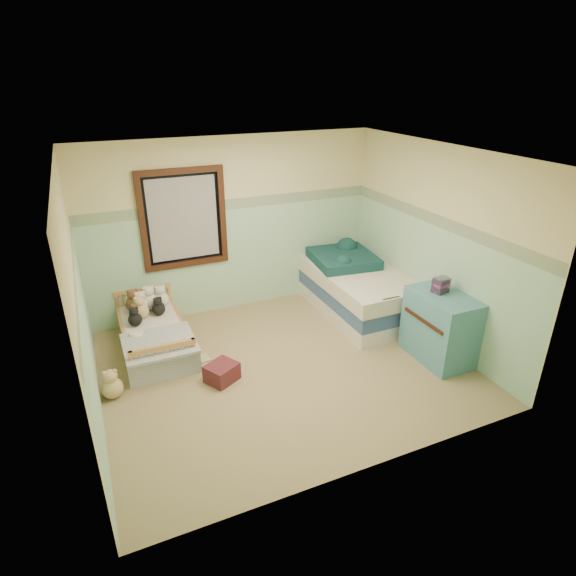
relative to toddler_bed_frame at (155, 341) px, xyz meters
name	(u,v)px	position (x,y,z in m)	size (l,w,h in m)	color
floor	(284,366)	(1.35, -1.05, -0.11)	(4.20, 3.60, 0.02)	#947F57
ceiling	(283,154)	(1.35, -1.05, 2.41)	(4.20, 3.60, 0.02)	white
wall_back	(233,226)	(1.35, 0.75, 1.15)	(4.20, 0.04, 2.50)	beige
wall_front	(373,351)	(1.35, -2.85, 1.15)	(4.20, 0.04, 2.50)	beige
wall_left	(79,305)	(-0.75, -1.05, 1.15)	(0.04, 3.60, 2.50)	beige
wall_right	(435,245)	(3.45, -1.05, 1.15)	(0.04, 3.60, 2.50)	beige
wainscot_mint	(235,259)	(1.35, 0.74, 0.65)	(4.20, 0.01, 1.50)	#A9D0B5
border_strip	(232,204)	(1.35, 0.74, 1.48)	(4.20, 0.01, 0.15)	#3A6446
window_frame	(184,219)	(0.65, 0.71, 1.35)	(1.16, 0.06, 1.36)	black
window_blinds	(183,219)	(0.65, 0.72, 1.35)	(0.92, 0.01, 1.12)	beige
toddler_bed_frame	(155,341)	(0.00, 0.00, 0.00)	(0.76, 1.52, 0.20)	#BE8047
toddler_mattress	(153,330)	(0.00, 0.00, 0.16)	(0.70, 1.46, 0.12)	silver
patchwork_quilt	(159,343)	(0.00, -0.47, 0.23)	(0.83, 0.76, 0.03)	#7897D3
plush_bed_brown	(134,304)	(-0.15, 0.50, 0.33)	(0.22, 0.22, 0.22)	brown
plush_bed_white	(150,301)	(0.05, 0.50, 0.33)	(0.23, 0.23, 0.23)	silver
plush_bed_tan	(141,311)	(-0.10, 0.28, 0.32)	(0.21, 0.21, 0.21)	#DEB87C
plush_bed_dark	(159,309)	(0.13, 0.28, 0.30)	(0.17, 0.17, 0.17)	black
plush_floor_cream	(139,350)	(-0.22, -0.18, 0.03)	(0.26, 0.26, 0.26)	#F9EACB
plush_floor_tan	(112,388)	(-0.60, -0.85, 0.02)	(0.23, 0.23, 0.23)	#DEB87C
twin_bed_frame	(354,303)	(2.90, -0.11, 0.01)	(1.02, 2.05, 0.22)	white
twin_boxspring	(355,290)	(2.90, -0.11, 0.23)	(1.02, 2.05, 0.22)	navy
twin_mattress	(356,276)	(2.90, -0.11, 0.45)	(1.06, 2.09, 0.22)	beige
teal_blanket	(343,258)	(2.85, 0.19, 0.63)	(0.87, 0.92, 0.14)	#0F312E
dresser	(440,327)	(3.18, -1.64, 0.33)	(0.54, 0.86, 0.86)	teal
book_stack	(441,285)	(3.18, -1.55, 0.85)	(0.18, 0.14, 0.18)	#492A2A
red_pillow	(222,372)	(0.59, -1.03, 0.01)	(0.34, 0.29, 0.21)	maroon
floor_book	(200,359)	(0.45, -0.52, -0.09)	(0.23, 0.18, 0.02)	yellow
extra_plush_0	(135,319)	(-0.19, 0.11, 0.30)	(0.17, 0.17, 0.17)	black
extra_plush_1	(161,300)	(0.20, 0.51, 0.33)	(0.22, 0.22, 0.22)	silver
extra_plush_2	(141,306)	(-0.07, 0.43, 0.32)	(0.21, 0.21, 0.21)	#F9EACB
extra_plush_3	(135,314)	(-0.17, 0.26, 0.30)	(0.16, 0.16, 0.16)	brown
extra_plush_4	(159,307)	(0.14, 0.35, 0.30)	(0.15, 0.15, 0.15)	black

